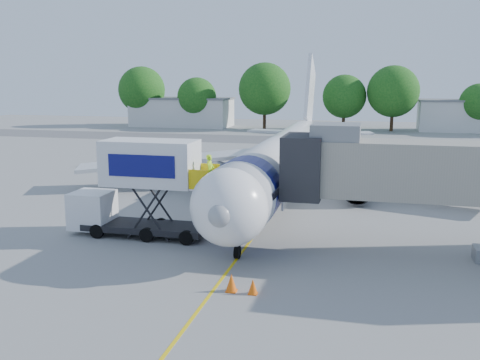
% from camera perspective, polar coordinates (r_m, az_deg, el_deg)
% --- Properties ---
extents(ground, '(160.00, 160.00, 0.00)m').
position_cam_1_polar(ground, '(35.88, 3.40, -3.49)').
color(ground, gray).
rests_on(ground, ground).
extents(guidance_line, '(0.15, 70.00, 0.01)m').
position_cam_1_polar(guidance_line, '(35.88, 3.40, -3.48)').
color(guidance_line, yellow).
rests_on(guidance_line, ground).
extents(taxiway_strip, '(120.00, 10.00, 0.01)m').
position_cam_1_polar(taxiway_strip, '(76.97, 9.08, 4.10)').
color(taxiway_strip, '#59595B').
rests_on(taxiway_strip, ground).
extents(aircraft, '(34.17, 37.73, 11.35)m').
position_cam_1_polar(aircraft, '(39.28, 4.54, 2.14)').
color(aircraft, white).
rests_on(aircraft, ground).
extents(jet_bridge, '(13.90, 3.20, 6.60)m').
position_cam_1_polar(jet_bridge, '(27.64, 17.31, 0.92)').
color(jet_bridge, gray).
rests_on(jet_bridge, ground).
extents(catering_hiloader, '(8.50, 2.44, 5.50)m').
position_cam_1_polar(catering_hiloader, '(30.54, -10.62, -0.89)').
color(catering_hiloader, black).
rests_on(catering_hiloader, ground).
extents(ground_tug, '(3.36, 1.92, 1.29)m').
position_cam_1_polar(ground_tug, '(19.99, 1.51, -13.35)').
color(ground_tug, silver).
rests_on(ground_tug, ground).
extents(safety_cone_a, '(0.49, 0.49, 0.78)m').
position_cam_1_polar(safety_cone_a, '(22.91, -0.92, -10.92)').
color(safety_cone_a, '#E4580C').
rests_on(safety_cone_a, ground).
extents(safety_cone_b, '(0.41, 0.41, 0.66)m').
position_cam_1_polar(safety_cone_b, '(22.69, 1.38, -11.32)').
color(safety_cone_b, '#E4580C').
rests_on(safety_cone_b, ground).
extents(outbuilding_left, '(18.40, 8.40, 5.30)m').
position_cam_1_polar(outbuilding_left, '(100.41, -6.22, 7.24)').
color(outbuilding_left, silver).
rests_on(outbuilding_left, ground).
extents(outbuilding_right, '(16.40, 7.40, 5.30)m').
position_cam_1_polar(outbuilding_right, '(97.70, 23.20, 6.34)').
color(outbuilding_right, silver).
rests_on(outbuilding_right, ground).
extents(tree_a, '(8.60, 8.60, 10.96)m').
position_cam_1_polar(tree_a, '(101.93, -10.44, 9.43)').
color(tree_a, '#382314').
rests_on(tree_a, ground).
extents(tree_b, '(7.03, 7.03, 8.97)m').
position_cam_1_polar(tree_b, '(97.36, -4.63, 8.80)').
color(tree_b, '#382314').
rests_on(tree_b, ground).
extents(tree_c, '(9.02, 9.02, 11.50)m').
position_cam_1_polar(tree_c, '(93.68, 2.65, 9.68)').
color(tree_c, '#382314').
rests_on(tree_c, ground).
extents(tree_d, '(7.41, 7.41, 9.44)m').
position_cam_1_polar(tree_d, '(94.09, 11.06, 8.74)').
color(tree_d, '#382314').
rests_on(tree_d, ground).
extents(tree_e, '(8.58, 8.58, 10.94)m').
position_cam_1_polar(tree_e, '(93.57, 16.03, 9.07)').
color(tree_e, '#382314').
rests_on(tree_e, ground).
extents(tree_f, '(6.28, 6.28, 8.01)m').
position_cam_1_polar(tree_f, '(95.99, 24.15, 7.52)').
color(tree_f, '#382314').
rests_on(tree_f, ground).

